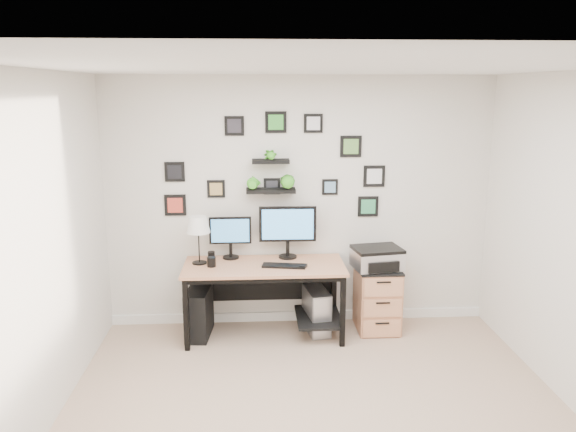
{
  "coord_description": "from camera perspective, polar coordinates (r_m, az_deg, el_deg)",
  "views": [
    {
      "loc": [
        -0.46,
        -3.71,
        2.46
      ],
      "look_at": [
        -0.13,
        1.83,
        1.2
      ],
      "focal_mm": 35.0,
      "sensor_mm": 36.0,
      "label": 1
    }
  ],
  "objects": [
    {
      "name": "monitor_left",
      "position": [
        5.77,
        -5.88,
        -1.86
      ],
      "size": [
        0.43,
        0.17,
        0.44
      ],
      "color": "black",
      "rests_on": "desk"
    },
    {
      "name": "table_lamp",
      "position": [
        5.61,
        -9.11,
        -0.99
      ],
      "size": [
        0.24,
        0.24,
        0.48
      ],
      "color": "black",
      "rests_on": "desk"
    },
    {
      "name": "pc_tower_black",
      "position": [
        5.84,
        -9.03,
        -9.64
      ],
      "size": [
        0.26,
        0.51,
        0.49
      ],
      "primitive_type": "cube",
      "rotation": [
        0.0,
        0.0,
        -0.09
      ],
      "color": "black",
      "rests_on": "ground"
    },
    {
      "name": "keyboard",
      "position": [
        5.54,
        -0.41,
        -5.07
      ],
      "size": [
        0.44,
        0.21,
        0.02
      ],
      "primitive_type": "cube",
      "rotation": [
        0.0,
        0.0,
        -0.18
      ],
      "color": "black",
      "rests_on": "desk"
    },
    {
      "name": "monitor_right",
      "position": [
        5.74,
        -0.03,
        -1.19
      ],
      "size": [
        0.59,
        0.19,
        0.54
      ],
      "color": "black",
      "rests_on": "desk"
    },
    {
      "name": "file_cabinet",
      "position": [
        5.96,
        9.05,
        -8.24
      ],
      "size": [
        0.43,
        0.53,
        0.67
      ],
      "color": "tan",
      "rests_on": "ground"
    },
    {
      "name": "mouse",
      "position": [
        5.51,
        1.55,
        -5.12
      ],
      "size": [
        0.09,
        0.11,
        0.03
      ],
      "primitive_type": "cube",
      "rotation": [
        0.0,
        0.0,
        -0.37
      ],
      "color": "black",
      "rests_on": "desk"
    },
    {
      "name": "pen_cup",
      "position": [
        5.79,
        -7.79,
        -4.04
      ],
      "size": [
        0.07,
        0.07,
        0.09
      ],
      "primitive_type": "cylinder",
      "color": "black",
      "rests_on": "desk"
    },
    {
      "name": "room",
      "position": [
        6.2,
        1.13,
        -10.09
      ],
      "size": [
        4.0,
        4.0,
        4.0
      ],
      "color": "tan",
      "rests_on": "ground"
    },
    {
      "name": "mug",
      "position": [
        5.58,
        -7.79,
        -4.64
      ],
      "size": [
        0.09,
        0.09,
        0.1
      ],
      "primitive_type": "cylinder",
      "color": "black",
      "rests_on": "desk"
    },
    {
      "name": "printer",
      "position": [
        5.8,
        9.04,
        -4.22
      ],
      "size": [
        0.53,
        0.45,
        0.22
      ],
      "color": "silver",
      "rests_on": "file_cabinet"
    },
    {
      "name": "desk",
      "position": [
        5.68,
        -2.07,
        -6.05
      ],
      "size": [
        1.6,
        0.7,
        0.75
      ],
      "color": "tan",
      "rests_on": "ground"
    },
    {
      "name": "wall_decor",
      "position": [
        5.7,
        -1.3,
        4.64
      ],
      "size": [
        2.28,
        0.18,
        1.09
      ],
      "color": "black",
      "rests_on": "ground"
    },
    {
      "name": "pc_tower_grey",
      "position": [
        5.87,
        2.92,
        -9.57
      ],
      "size": [
        0.27,
        0.48,
        0.45
      ],
      "color": "gray",
      "rests_on": "ground"
    }
  ]
}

